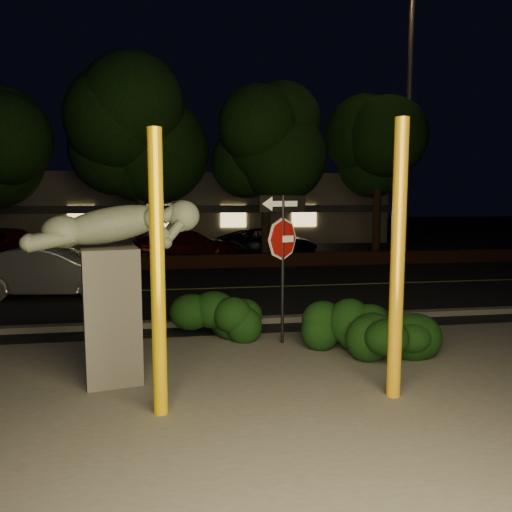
# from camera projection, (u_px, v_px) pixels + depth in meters

# --- Properties ---
(ground) EXTENTS (90.00, 90.00, 0.00)m
(ground) POSITION_uv_depth(u_px,v_px,m) (210.00, 273.00, 17.48)
(ground) COLOR black
(ground) RESTS_ON ground
(patio) EXTENTS (14.00, 6.00, 0.02)m
(patio) POSITION_uv_depth(u_px,v_px,m) (267.00, 395.00, 6.70)
(patio) COLOR #4C4944
(patio) RESTS_ON ground
(road) EXTENTS (80.00, 8.00, 0.01)m
(road) POSITION_uv_depth(u_px,v_px,m) (217.00, 288.00, 14.54)
(road) COLOR black
(road) RESTS_ON ground
(lane_marking) EXTENTS (80.00, 0.12, 0.00)m
(lane_marking) POSITION_uv_depth(u_px,v_px,m) (217.00, 288.00, 14.54)
(lane_marking) COLOR #B2AB47
(lane_marking) RESTS_ON road
(curb) EXTENTS (80.00, 0.25, 0.12)m
(curb) POSITION_uv_depth(u_px,v_px,m) (233.00, 321.00, 10.52)
(curb) COLOR #4C4944
(curb) RESTS_ON ground
(brick_wall) EXTENTS (40.00, 0.35, 0.50)m
(brick_wall) POSITION_uv_depth(u_px,v_px,m) (207.00, 261.00, 18.73)
(brick_wall) COLOR #452116
(brick_wall) RESTS_ON ground
(parking_lot) EXTENTS (40.00, 12.00, 0.01)m
(parking_lot) POSITION_uv_depth(u_px,v_px,m) (200.00, 252.00, 24.34)
(parking_lot) COLOR black
(parking_lot) RESTS_ON ground
(building) EXTENTS (22.00, 10.20, 4.00)m
(building) POSITION_uv_depth(u_px,v_px,m) (193.00, 207.00, 31.93)
(building) COLOR #686153
(building) RESTS_ON ground
(tree_far_b) EXTENTS (5.20, 5.20, 8.41)m
(tree_far_b) POSITION_uv_depth(u_px,v_px,m) (139.00, 110.00, 19.50)
(tree_far_b) COLOR black
(tree_far_b) RESTS_ON ground
(tree_far_c) EXTENTS (4.80, 4.80, 7.84)m
(tree_far_c) POSITION_uv_depth(u_px,v_px,m) (266.00, 122.00, 19.96)
(tree_far_c) COLOR black
(tree_far_c) RESTS_ON ground
(tree_far_d) EXTENTS (4.40, 4.40, 7.42)m
(tree_far_d) POSITION_uv_depth(u_px,v_px,m) (379.00, 132.00, 21.27)
(tree_far_d) COLOR black
(tree_far_d) RESTS_ON ground
(yellow_pole_left) EXTENTS (0.17, 0.17, 3.46)m
(yellow_pole_left) POSITION_uv_depth(u_px,v_px,m) (158.00, 276.00, 5.93)
(yellow_pole_left) COLOR #FFC406
(yellow_pole_left) RESTS_ON ground
(yellow_pole_right) EXTENTS (0.18, 0.18, 3.66)m
(yellow_pole_right) POSITION_uv_depth(u_px,v_px,m) (398.00, 262.00, 6.46)
(yellow_pole_right) COLOR #F3AF17
(yellow_pole_right) RESTS_ON ground
(signpost) EXTENTS (0.88, 0.28, 2.69)m
(signpost) POSITION_uv_depth(u_px,v_px,m) (283.00, 239.00, 8.86)
(signpost) COLOR black
(signpost) RESTS_ON ground
(sculpture) EXTENTS (2.45, 1.09, 2.62)m
(sculpture) POSITION_uv_depth(u_px,v_px,m) (114.00, 271.00, 7.07)
(sculpture) COLOR #4C4944
(sculpture) RESTS_ON ground
(hedge_center) EXTENTS (2.05, 1.34, 0.98)m
(hedge_center) POSITION_uv_depth(u_px,v_px,m) (217.00, 313.00, 9.35)
(hedge_center) COLOR black
(hedge_center) RESTS_ON ground
(hedge_right) EXTENTS (1.74, 1.13, 1.06)m
(hedge_right) POSITION_uv_depth(u_px,v_px,m) (349.00, 320.00, 8.67)
(hedge_right) COLOR black
(hedge_right) RESTS_ON ground
(hedge_far_right) EXTENTS (1.59, 1.17, 1.00)m
(hedge_far_right) POSITION_uv_depth(u_px,v_px,m) (396.00, 331.00, 8.08)
(hedge_far_right) COLOR black
(hedge_far_right) RESTS_ON ground
(streetlight) EXTENTS (1.57, 0.88, 11.11)m
(streetlight) POSITION_uv_depth(u_px,v_px,m) (405.00, 98.00, 20.08)
(streetlight) COLOR #46454A
(streetlight) RESTS_ON ground
(silver_sedan) EXTENTS (4.22, 1.78, 1.35)m
(silver_sedan) POSITION_uv_depth(u_px,v_px,m) (53.00, 272.00, 13.32)
(silver_sedan) COLOR silver
(silver_sedan) RESTS_ON ground
(parked_car_red) EXTENTS (4.56, 3.58, 1.45)m
(parked_car_red) POSITION_uv_depth(u_px,v_px,m) (10.00, 243.00, 20.91)
(parked_car_red) COLOR maroon
(parked_car_red) RESTS_ON ground
(parked_car_darkred) EXTENTS (4.91, 3.02, 1.33)m
(parked_car_darkred) POSITION_uv_depth(u_px,v_px,m) (188.00, 246.00, 20.36)
(parked_car_darkred) COLOR #390D0D
(parked_car_darkred) RESTS_ON ground
(parked_car_dark) EXTENTS (4.66, 2.37, 1.26)m
(parked_car_dark) POSITION_uv_depth(u_px,v_px,m) (267.00, 243.00, 22.32)
(parked_car_dark) COLOR black
(parked_car_dark) RESTS_ON ground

